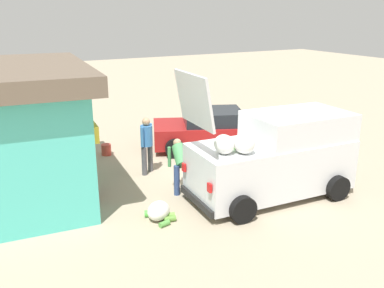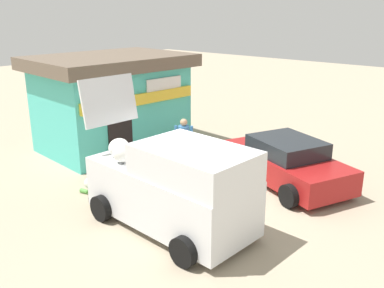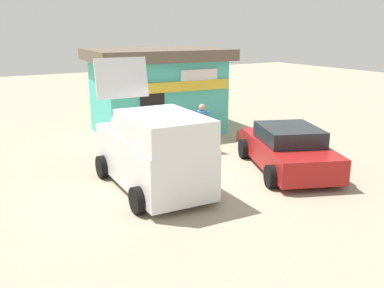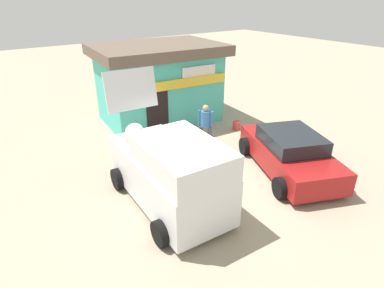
# 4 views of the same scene
# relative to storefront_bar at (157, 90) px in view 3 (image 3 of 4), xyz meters

# --- Properties ---
(ground_plane) EXTENTS (60.00, 60.00, 0.00)m
(ground_plane) POSITION_rel_storefront_bar_xyz_m (-1.37, -5.36, -1.70)
(ground_plane) COLOR tan
(storefront_bar) EXTENTS (5.53, 4.19, 3.28)m
(storefront_bar) POSITION_rel_storefront_bar_xyz_m (0.00, 0.00, 0.00)
(storefront_bar) COLOR #4CC6B7
(storefront_bar) RESTS_ON ground_plane
(delivery_van) EXTENTS (2.27, 4.35, 3.24)m
(delivery_van) POSITION_rel_storefront_bar_xyz_m (-3.00, -5.73, -0.66)
(delivery_van) COLOR silver
(delivery_van) RESTS_ON ground_plane
(parked_sedan) EXTENTS (3.26, 4.36, 1.31)m
(parked_sedan) POSITION_rel_storefront_bar_xyz_m (1.07, -6.34, -1.08)
(parked_sedan) COLOR maroon
(parked_sedan) RESTS_ON ground_plane
(vendor_standing) EXTENTS (0.48, 0.48, 1.64)m
(vendor_standing) POSITION_rel_storefront_bar_xyz_m (-0.10, -3.46, -0.74)
(vendor_standing) COLOR #4C4C51
(vendor_standing) RESTS_ON ground_plane
(customer_bending) EXTENTS (0.74, 0.59, 1.33)m
(customer_bending) POSITION_rel_storefront_bar_xyz_m (-1.70, -3.74, -0.88)
(customer_bending) COLOR navy
(customer_bending) RESTS_ON ground_plane
(unloaded_banana_pile) EXTENTS (0.85, 0.78, 0.41)m
(unloaded_banana_pile) POSITION_rel_storefront_bar_xyz_m (-2.84, -2.61, -1.51)
(unloaded_banana_pile) COLOR silver
(unloaded_banana_pile) RESTS_ON ground_plane
(paint_bucket) EXTENTS (0.31, 0.31, 0.36)m
(paint_bucket) POSITION_rel_storefront_bar_xyz_m (1.99, -2.88, -1.52)
(paint_bucket) COLOR #BF3F33
(paint_bucket) RESTS_ON ground_plane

